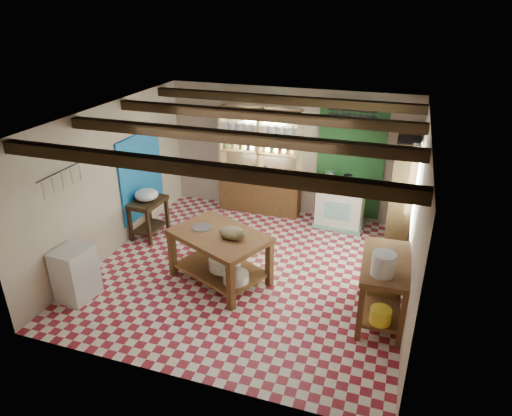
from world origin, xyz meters
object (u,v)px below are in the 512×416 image
(prep_table, at_px, (149,218))
(white_cabinet, at_px, (75,273))
(cat, at_px, (233,233))
(stove, at_px, (340,205))
(work_table, at_px, (220,257))
(right_counter, at_px, (383,289))

(prep_table, relative_size, white_cabinet, 0.89)
(prep_table, height_order, white_cabinet, white_cabinet)
(white_cabinet, height_order, cat, cat)
(stove, relative_size, prep_table, 1.22)
(cat, bearing_deg, work_table, -178.69)
(white_cabinet, distance_m, right_counter, 4.50)
(white_cabinet, xyz_separation_m, right_counter, (4.40, 0.96, 0.05))
(prep_table, bearing_deg, cat, -23.07)
(right_counter, xyz_separation_m, cat, (-2.27, 0.09, 0.47))
(stove, xyz_separation_m, white_cabinet, (-3.39, -3.65, -0.03))
(stove, height_order, prep_table, stove)
(stove, distance_m, white_cabinet, 4.98)
(stove, bearing_deg, white_cabinet, -129.89)
(work_table, height_order, cat, cat)
(work_table, height_order, prep_table, work_table)
(stove, relative_size, cat, 2.32)
(prep_table, distance_m, white_cabinet, 2.08)
(work_table, xyz_separation_m, stove, (1.51, 2.54, 0.02))
(prep_table, bearing_deg, right_counter, -11.39)
(stove, distance_m, cat, 2.93)
(prep_table, relative_size, right_counter, 0.57)
(stove, height_order, cat, cat)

